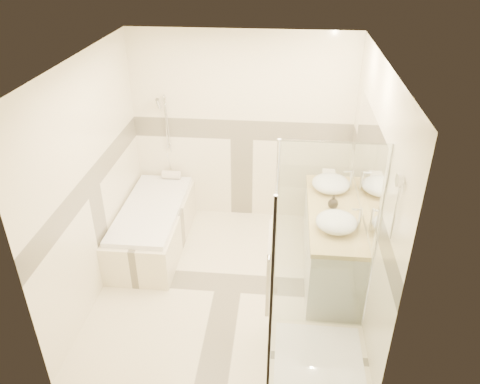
# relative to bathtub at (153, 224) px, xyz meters

# --- Properties ---
(room) EXTENTS (2.82, 3.02, 2.52)m
(room) POSITION_rel_bathtub_xyz_m (1.08, -0.64, 0.95)
(room) COLOR beige
(room) RESTS_ON ground
(bathtub) EXTENTS (0.75, 1.70, 0.56)m
(bathtub) POSITION_rel_bathtub_xyz_m (0.00, 0.00, 0.00)
(bathtub) COLOR beige
(bathtub) RESTS_ON ground
(vanity) EXTENTS (0.58, 1.62, 0.85)m
(vanity) POSITION_rel_bathtub_xyz_m (2.15, -0.35, 0.12)
(vanity) COLOR white
(vanity) RESTS_ON ground
(shower_enclosure) EXTENTS (0.96, 0.93, 2.04)m
(shower_enclosure) POSITION_rel_bathtub_xyz_m (1.86, -1.62, 0.20)
(shower_enclosure) COLOR beige
(shower_enclosure) RESTS_ON ground
(vessel_sink_near) EXTENTS (0.44, 0.44, 0.17)m
(vessel_sink_near) POSITION_rel_bathtub_xyz_m (2.13, 0.10, 0.63)
(vessel_sink_near) COLOR white
(vessel_sink_near) RESTS_ON vanity
(vessel_sink_far) EXTENTS (0.42, 0.42, 0.17)m
(vessel_sink_far) POSITION_rel_bathtub_xyz_m (2.13, -0.71, 0.63)
(vessel_sink_far) COLOR white
(vessel_sink_far) RESTS_ON vanity
(faucet_near) EXTENTS (0.11, 0.03, 0.27)m
(faucet_near) POSITION_rel_bathtub_xyz_m (2.35, 0.10, 0.70)
(faucet_near) COLOR silver
(faucet_near) RESTS_ON vanity
(faucet_far) EXTENTS (0.11, 0.03, 0.26)m
(faucet_far) POSITION_rel_bathtub_xyz_m (2.35, -0.71, 0.69)
(faucet_far) COLOR silver
(faucet_far) RESTS_ON vanity
(amenity_bottle_a) EXTENTS (0.07, 0.07, 0.14)m
(amenity_bottle_a) POSITION_rel_bathtub_xyz_m (2.13, -0.52, 0.61)
(amenity_bottle_a) COLOR black
(amenity_bottle_a) RESTS_ON vanity
(amenity_bottle_b) EXTENTS (0.15, 0.15, 0.15)m
(amenity_bottle_b) POSITION_rel_bathtub_xyz_m (2.13, -0.29, 0.62)
(amenity_bottle_b) COLOR black
(amenity_bottle_b) RESTS_ON vanity
(folded_towels) EXTENTS (0.15, 0.25, 0.08)m
(folded_towels) POSITION_rel_bathtub_xyz_m (2.13, 0.37, 0.58)
(folded_towels) COLOR white
(folded_towels) RESTS_ON vanity
(rolled_towel) EXTENTS (0.24, 0.11, 0.11)m
(rolled_towel) POSITION_rel_bathtub_xyz_m (0.09, 0.74, 0.31)
(rolled_towel) COLOR white
(rolled_towel) RESTS_ON bathtub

